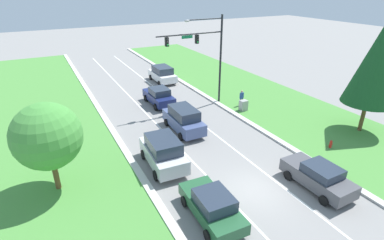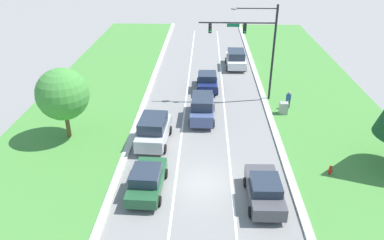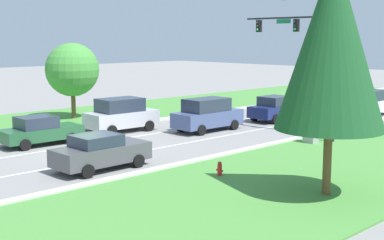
{
  "view_description": "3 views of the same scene",
  "coord_description": "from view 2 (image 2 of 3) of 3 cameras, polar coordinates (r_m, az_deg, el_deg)",
  "views": [
    {
      "loc": [
        -10.2,
        -11.36,
        11.52
      ],
      "look_at": [
        0.11,
        8.32,
        1.3
      ],
      "focal_mm": 28.0,
      "sensor_mm": 36.0,
      "label": 1
    },
    {
      "loc": [
        -0.02,
        -19.43,
        14.47
      ],
      "look_at": [
        -0.99,
        6.73,
        1.13
      ],
      "focal_mm": 35.0,
      "sensor_mm": 36.0,
      "label": 2
    },
    {
      "loc": [
        23.67,
        -15.04,
        5.96
      ],
      "look_at": [
        1.46,
        6.26,
        1.21
      ],
      "focal_mm": 50.0,
      "sensor_mm": 36.0,
      "label": 3
    }
  ],
  "objects": [
    {
      "name": "lane_stripe_inner_right",
      "position": [
        24.29,
        6.08,
        -9.74
      ],
      "size": [
        0.14,
        81.0,
        0.01
      ],
      "color": "white",
      "rests_on": "ground_plane"
    },
    {
      "name": "white_suv",
      "position": [
        44.64,
        6.7,
        9.26
      ],
      "size": [
        2.3,
        4.82,
        1.98
      ],
      "rotation": [
        0.0,
        0.0,
        0.0
      ],
      "color": "white",
      "rests_on": "ground_plane"
    },
    {
      "name": "navy_sedan",
      "position": [
        37.85,
        2.37,
        5.96
      ],
      "size": [
        2.13,
        4.57,
        1.79
      ],
      "rotation": [
        0.0,
        0.0,
        0.01
      ],
      "color": "navy",
      "rests_on": "ground_plane"
    },
    {
      "name": "fire_hydrant",
      "position": [
        26.46,
        20.32,
        -7.2
      ],
      "size": [
        0.34,
        0.2,
        0.7
      ],
      "color": "red",
      "rests_on": "ground_plane"
    },
    {
      "name": "curb_strip_left",
      "position": [
        24.83,
        -11.55,
        -9.08
      ],
      "size": [
        0.5,
        90.0,
        0.15
      ],
      "color": "beige",
      "rests_on": "ground_plane"
    },
    {
      "name": "graphite_sedan",
      "position": [
        22.76,
        10.98,
        -10.41
      ],
      "size": [
        2.13,
        4.5,
        1.64
      ],
      "rotation": [
        0.0,
        0.0,
        0.01
      ],
      "color": "#4C4C51",
      "rests_on": "ground_plane"
    },
    {
      "name": "utility_cabinet",
      "position": [
        33.62,
        13.76,
        1.72
      ],
      "size": [
        0.7,
        0.6,
        1.1
      ],
      "color": "#9E9E99",
      "rests_on": "ground_plane"
    },
    {
      "name": "forest_sedan",
      "position": [
        23.35,
        -6.9,
        -9.04
      ],
      "size": [
        2.23,
        4.56,
        1.64
      ],
      "rotation": [
        0.0,
        0.0,
        -0.04
      ],
      "color": "#235633",
      "rests_on": "ground_plane"
    },
    {
      "name": "traffic_signal_mast",
      "position": [
        34.43,
        9.43,
        12.01
      ],
      "size": [
        6.86,
        0.41,
        8.82
      ],
      "color": "black",
      "rests_on": "ground_plane"
    },
    {
      "name": "slate_blue_suv",
      "position": [
        31.64,
        1.58,
        1.93
      ],
      "size": [
        2.15,
        4.85,
        2.11
      ],
      "rotation": [
        0.0,
        0.0,
        -0.01
      ],
      "color": "#475684",
      "rests_on": "ground_plane"
    },
    {
      "name": "lane_stripe_inner_left",
      "position": [
        24.29,
        -2.54,
        -9.59
      ],
      "size": [
        0.14,
        81.0,
        0.01
      ],
      "color": "white",
      "rests_on": "ground_plane"
    },
    {
      "name": "grass_verge_left",
      "position": [
        26.53,
        -22.76,
        -8.37
      ],
      "size": [
        10.0,
        90.0,
        0.08
      ],
      "color": "#4C8E3D",
      "rests_on": "ground_plane"
    },
    {
      "name": "grass_verge_right",
      "position": [
        26.55,
        26.34,
        -9.16
      ],
      "size": [
        10.0,
        90.0,
        0.08
      ],
      "color": "#4C8E3D",
      "rests_on": "ground_plane"
    },
    {
      "name": "curb_strip_right",
      "position": [
        24.83,
        15.11,
        -9.52
      ],
      "size": [
        0.5,
        90.0,
        0.15
      ],
      "color": "beige",
      "rests_on": "ground_plane"
    },
    {
      "name": "pedestrian",
      "position": [
        34.62,
        14.46,
        3.09
      ],
      "size": [
        0.41,
        0.28,
        1.69
      ],
      "rotation": [
        0.0,
        0.0,
        3.32
      ],
      "color": "#232842",
      "rests_on": "ground_plane"
    },
    {
      "name": "silver_suv",
      "position": [
        28.15,
        -5.88,
        -1.54
      ],
      "size": [
        2.44,
        4.66,
        2.15
      ],
      "rotation": [
        0.0,
        0.0,
        -0.05
      ],
      "color": "silver",
      "rests_on": "ground_plane"
    },
    {
      "name": "ground_plane",
      "position": [
        24.22,
        1.77,
        -9.7
      ],
      "size": [
        160.0,
        160.0,
        0.0
      ],
      "primitive_type": "plane",
      "color": "gray"
    },
    {
      "name": "oak_near_left_tree",
      "position": [
        29.27,
        -19.12,
        3.73
      ],
      "size": [
        3.9,
        3.9,
        5.6
      ],
      "color": "brown",
      "rests_on": "ground_plane"
    }
  ]
}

